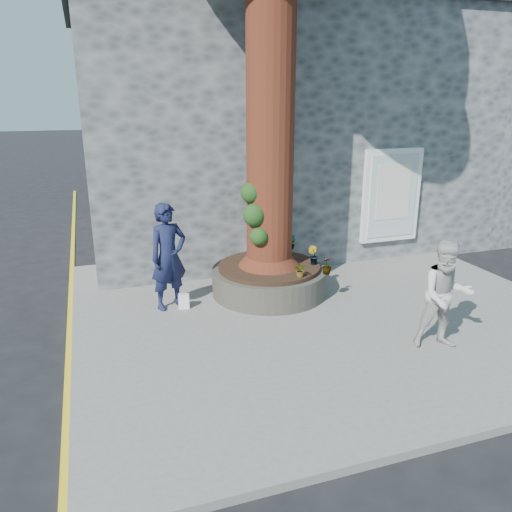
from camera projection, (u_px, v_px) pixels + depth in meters
name	position (u px, v px, depth m)	size (l,w,h in m)	color
ground	(265.00, 348.00, 8.18)	(120.00, 120.00, 0.00)	black
pavement	(321.00, 310.00, 9.52)	(9.00, 8.00, 0.12)	slate
yellow_line	(69.00, 349.00, 8.15)	(0.10, 30.00, 0.01)	yellow
stone_shop	(263.00, 125.00, 14.47)	(10.30, 8.30, 6.30)	#444749
neighbour_shop	(484.00, 125.00, 16.97)	(6.00, 8.00, 6.00)	#444749
planter	(269.00, 279.00, 10.10)	(2.30, 2.30, 0.60)	black
man	(168.00, 257.00, 9.20)	(0.73, 0.48, 2.01)	#151A3B
woman	(446.00, 296.00, 7.74)	(0.85, 0.66, 1.75)	beige
shopping_bag	(184.00, 301.00, 9.40)	(0.20, 0.12, 0.28)	white
plant_a	(292.00, 241.00, 10.98)	(0.19, 0.13, 0.36)	gray
plant_b	(313.00, 255.00, 10.00)	(0.20, 0.20, 0.37)	gray
plant_c	(327.00, 266.00, 9.45)	(0.18, 0.18, 0.33)	gray
plant_d	(301.00, 270.00, 9.30)	(0.24, 0.22, 0.27)	gray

